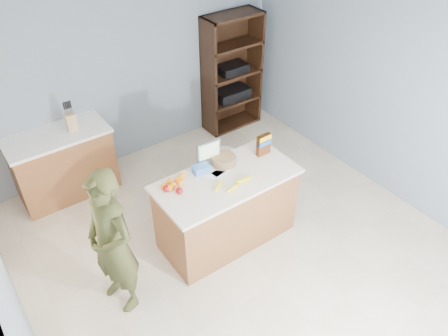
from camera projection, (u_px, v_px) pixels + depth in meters
floor at (242, 252)px, 5.00m from camera, size 4.50×5.00×0.02m
walls at (246, 131)px, 3.99m from camera, size 4.52×5.02×2.51m
counter_peninsula at (227, 211)px, 4.94m from camera, size 1.56×0.76×0.90m
back_cabinet at (64, 164)px, 5.58m from camera, size 1.24×0.62×0.90m
shelving_unit at (230, 74)px, 6.69m from camera, size 0.90×0.40×1.80m
person at (112, 244)px, 4.02m from camera, size 0.53×0.67×1.61m
knife_block at (71, 121)px, 5.31m from camera, size 0.12×0.10×0.31m
envelopes at (218, 172)px, 4.71m from camera, size 0.31×0.15×0.00m
bananas at (235, 183)px, 4.54m from camera, size 0.48×0.23×0.04m
apples at (173, 190)px, 4.43m from camera, size 0.16×0.18×0.07m
oranges at (174, 183)px, 4.52m from camera, size 0.32×0.17×0.07m
blue_carton at (201, 169)px, 4.70m from camera, size 0.19×0.14×0.08m
salad_bowl at (224, 159)px, 4.81m from camera, size 0.30×0.30×0.13m
tv at (209, 151)px, 4.75m from camera, size 0.28×0.12×0.28m
cereal_box at (264, 143)px, 4.89m from camera, size 0.17×0.06×0.26m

